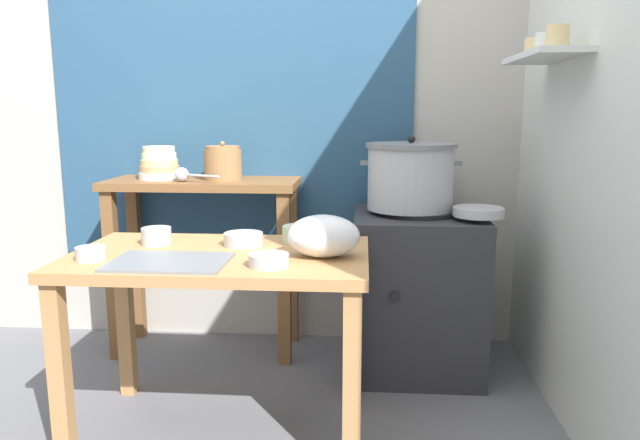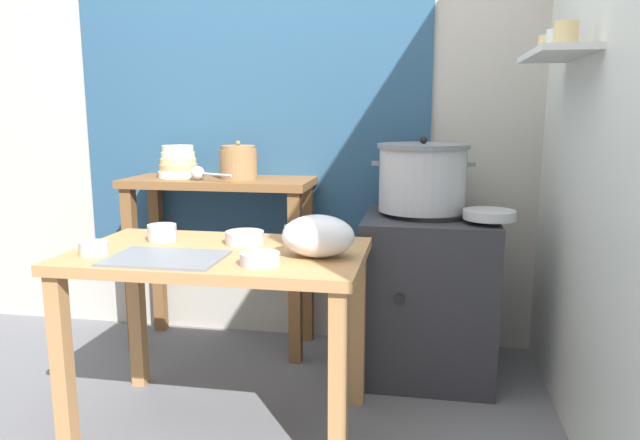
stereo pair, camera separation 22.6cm
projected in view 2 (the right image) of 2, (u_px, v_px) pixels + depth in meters
The scene contains 18 objects.
ground_plane at pixel (217, 430), 2.30m from camera, with size 9.00×9.00×0.00m, color slate.
wall_back at pixel (295, 99), 3.11m from camera, with size 4.40×0.12×2.60m.
wall_right at pixel (610, 92), 2.02m from camera, with size 0.30×3.20×2.60m.
prep_table at pixel (220, 278), 2.22m from camera, with size 1.10×0.66×0.72m.
back_shelf_table at pixel (220, 221), 3.02m from camera, with size 0.96×0.40×0.90m.
stove_block at pixel (427, 294), 2.77m from camera, with size 0.60×0.61×0.78m.
steamer_pot at pixel (422, 177), 2.69m from camera, with size 0.47×0.42×0.35m.
clay_pot at pixel (238, 162), 2.95m from camera, with size 0.19×0.19×0.19m.
bowl_stack_enamel at pixel (178, 163), 3.02m from camera, with size 0.21×0.21×0.17m.
ladle at pixel (199, 173), 2.89m from camera, with size 0.24×0.13×0.07m.
serving_tray at pixel (166, 258), 2.06m from camera, with size 0.40×0.28×0.01m, color slate.
plastic_bag at pixel (318, 236), 2.08m from camera, with size 0.26×0.20×0.15m, color white.
wide_pan at pixel (489, 215), 2.50m from camera, with size 0.22×0.22×0.04m, color #B7BABF.
prep_bowl_0 at pixel (162, 232), 2.35m from camera, with size 0.12×0.12×0.07m.
prep_bowl_1 at pixel (303, 233), 2.35m from camera, with size 0.15×0.15×0.06m.
prep_bowl_2 at pixel (94, 248), 2.12m from camera, with size 0.10×0.10×0.05m.
prep_bowl_3 at pixel (260, 258), 1.98m from camera, with size 0.14×0.14×0.04m.
prep_bowl_4 at pixel (245, 237), 2.30m from camera, with size 0.15×0.15×0.05m.
Camera 2 is at (0.77, -2.01, 1.23)m, focal length 32.73 mm.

